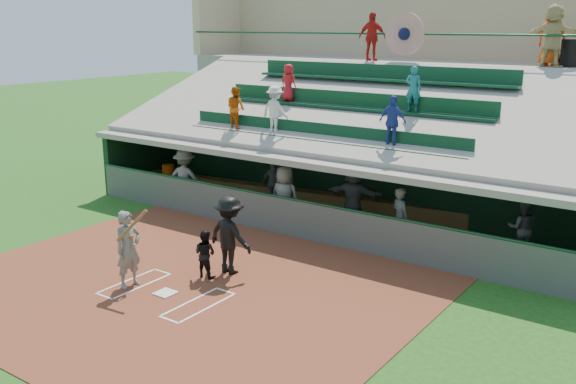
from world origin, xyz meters
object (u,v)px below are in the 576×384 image
Objects in this scene: water_cooler at (168,171)px; trash_bin at (570,53)px; catcher at (205,254)px; batter_at_plate at (128,249)px; white_table at (168,185)px; home_plate at (165,293)px.

trash_bin is at bearing 29.92° from water_cooler.
catcher is 2.76× the size of water_cooler.
white_table is at bearing 129.54° from batter_at_plate.
water_cooler is 0.48× the size of trash_bin.
water_cooler is (0.01, 0.06, 0.53)m from white_table.
water_cooler is (-5.27, 6.46, -0.05)m from batter_at_plate.
batter_at_plate reaches higher than white_table.
batter_at_plate is 15.15m from trash_bin.
batter_at_plate is 1.67× the size of catcher.
batter_at_plate is 1.81m from catcher.
batter_at_plate reaches higher than catcher.
trash_bin reaches higher than white_table.
catcher is 1.33× the size of trash_bin.
water_cooler reaches higher than home_plate.
batter_at_plate is at bearing 48.85° from catcher.
white_table is at bearing -43.54° from catcher.
catcher is at bearing -49.03° from white_table.
batter_at_plate reaches higher than water_cooler.
catcher is at bearing 54.30° from batter_at_plate.
catcher reaches higher than white_table.
catcher is 8.04m from white_table.
trash_bin is (6.33, 13.14, 4.10)m from batter_at_plate.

